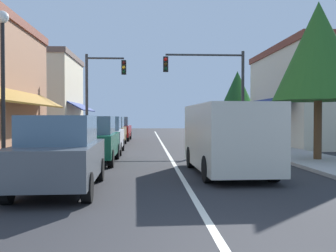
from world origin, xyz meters
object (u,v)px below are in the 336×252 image
object	(u,v)px
traffic_signal_left_corner	(99,86)
parked_car_second_left	(93,140)
street_lamp_left_near	(3,65)
parked_car_nearest_left	(60,154)
tree_right_far	(237,92)
parked_car_distant_left	(118,129)
traffic_signal_mast_arm	(215,81)
van_in_lane	(227,136)
tree_right_near	(318,52)
parked_car_far_left	(111,131)
parked_car_third_left	(104,135)

from	to	relation	value
traffic_signal_left_corner	parked_car_second_left	bearing A→B (deg)	-84.59
street_lamp_left_near	parked_car_nearest_left	bearing A→B (deg)	-47.12
tree_right_far	street_lamp_left_near	bearing A→B (deg)	-120.74
parked_car_distant_left	traffic_signal_mast_arm	bearing A→B (deg)	-43.59
parked_car_distant_left	street_lamp_left_near	size ratio (longest dim) A/B	0.86
parked_car_distant_left	tree_right_far	xyz separation A→B (m)	(9.33, 1.30, 2.85)
van_in_lane	traffic_signal_mast_arm	distance (m)	11.86
van_in_lane	tree_right_far	distance (m)	19.61
parked_car_second_left	traffic_signal_mast_arm	xyz separation A→B (m)	(6.16, 8.40, 3.02)
parked_car_distant_left	traffic_signal_left_corner	size ratio (longest dim) A/B	0.72
parked_car_distant_left	van_in_lane	size ratio (longest dim) A/B	0.79
parked_car_second_left	traffic_signal_mast_arm	distance (m)	10.85
traffic_signal_mast_arm	tree_right_near	xyz separation A→B (m)	(2.45, -8.56, 0.35)
parked_car_distant_left	tree_right_far	distance (m)	9.85
parked_car_second_left	traffic_signal_left_corner	world-z (taller)	traffic_signal_left_corner
parked_car_second_left	tree_right_near	world-z (taller)	tree_right_near
traffic_signal_left_corner	tree_right_near	size ratio (longest dim) A/B	0.93
parked_car_nearest_left	parked_car_second_left	size ratio (longest dim) A/B	1.01
van_in_lane	parked_car_second_left	bearing A→B (deg)	144.40
parked_car_distant_left	tree_right_near	xyz separation A→B (m)	(8.69, -14.68, 3.38)
parked_car_second_left	parked_car_far_left	distance (m)	9.35
street_lamp_left_near	tree_right_near	xyz separation A→B (m)	(10.72, 3.13, 1.03)
parked_car_second_left	parked_car_third_left	world-z (taller)	same
parked_car_second_left	traffic_signal_left_corner	xyz separation A→B (m)	(-0.95, 10.07, 2.86)
van_in_lane	traffic_signal_left_corner	world-z (taller)	traffic_signal_left_corner
parked_car_second_left	parked_car_third_left	distance (m)	4.05
parked_car_nearest_left	traffic_signal_left_corner	xyz separation A→B (m)	(-0.95, 15.64, 2.86)
tree_right_far	parked_car_distant_left	bearing A→B (deg)	-172.04
tree_right_near	parked_car_far_left	bearing A→B (deg)	132.74
parked_car_far_left	traffic_signal_left_corner	distance (m)	3.05
tree_right_near	tree_right_far	distance (m)	16.01
parked_car_second_left	parked_car_third_left	size ratio (longest dim) A/B	0.99
parked_car_nearest_left	parked_car_far_left	size ratio (longest dim) A/B	1.01
traffic_signal_mast_arm	traffic_signal_left_corner	xyz separation A→B (m)	(-7.11, 1.67, -0.17)
parked_car_far_left	tree_right_far	xyz separation A→B (m)	(9.43, 6.47, 2.85)
parked_car_distant_left	tree_right_far	size ratio (longest dim) A/B	0.76
parked_car_third_left	parked_car_far_left	world-z (taller)	same
parked_car_far_left	van_in_lane	size ratio (longest dim) A/B	0.78
parked_car_nearest_left	van_in_lane	world-z (taller)	van_in_lane
parked_car_third_left	tree_right_far	xyz separation A→B (m)	(9.26, 11.78, 2.85)
van_in_lane	tree_right_near	distance (m)	5.90
parked_car_far_left	street_lamp_left_near	bearing A→B (deg)	-98.83
van_in_lane	traffic_signal_mast_arm	size ratio (longest dim) A/B	0.91
parked_car_nearest_left	traffic_signal_mast_arm	world-z (taller)	traffic_signal_mast_arm
parked_car_nearest_left	traffic_signal_left_corner	distance (m)	15.92
parked_car_far_left	traffic_signal_mast_arm	world-z (taller)	traffic_signal_mast_arm
parked_car_second_left	van_in_lane	distance (m)	5.40
street_lamp_left_near	tree_right_near	size ratio (longest dim) A/B	0.78
parked_car_distant_left	traffic_signal_mast_arm	world-z (taller)	traffic_signal_mast_arm
traffic_signal_left_corner	street_lamp_left_near	bearing A→B (deg)	-94.98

